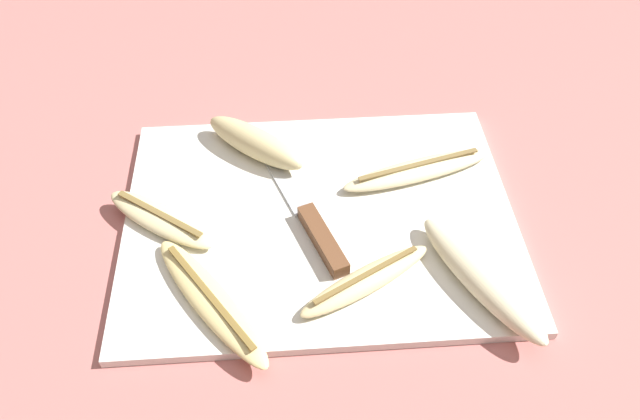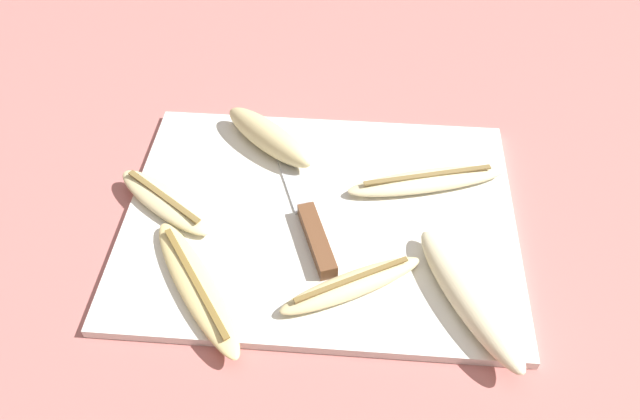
# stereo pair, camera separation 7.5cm
# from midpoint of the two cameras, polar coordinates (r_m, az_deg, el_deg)

# --- Properties ---
(ground_plane) EXTENTS (4.00, 4.00, 0.00)m
(ground_plane) POSITION_cam_midpoint_polar(r_m,az_deg,el_deg) (0.76, -2.80, -1.26)
(ground_plane) COLOR #B76B66
(cutting_board) EXTENTS (0.47, 0.36, 0.01)m
(cutting_board) POSITION_cam_midpoint_polar(r_m,az_deg,el_deg) (0.76, -2.81, -0.97)
(cutting_board) COLOR white
(cutting_board) RESTS_ON ground_plane
(knife) EXTENTS (0.10, 0.22, 0.02)m
(knife) POSITION_cam_midpoint_polar(r_m,az_deg,el_deg) (0.73, -3.48, -1.82)
(knife) COLOR brown
(knife) RESTS_ON cutting_board
(banana_cream_curved) EXTENTS (0.21, 0.09, 0.02)m
(banana_cream_curved) POSITION_cam_midpoint_polar(r_m,az_deg,el_deg) (0.80, 6.34, 3.52)
(banana_cream_curved) COLOR beige
(banana_cream_curved) RESTS_ON cutting_board
(banana_ripe_center) EXTENTS (0.16, 0.11, 0.02)m
(banana_ripe_center) POSITION_cam_midpoint_polar(r_m,az_deg,el_deg) (0.68, 1.09, -6.63)
(banana_ripe_center) COLOR beige
(banana_ripe_center) RESTS_ON cutting_board
(banana_mellow_near) EXTENTS (0.14, 0.13, 0.04)m
(banana_mellow_near) POSITION_cam_midpoint_polar(r_m,az_deg,el_deg) (0.82, -8.57, 5.99)
(banana_mellow_near) COLOR beige
(banana_mellow_near) RESTS_ON cutting_board
(banana_soft_right) EXTENTS (0.15, 0.13, 0.02)m
(banana_soft_right) POSITION_cam_midpoint_polar(r_m,az_deg,el_deg) (0.77, -17.07, -0.93)
(banana_soft_right) COLOR beige
(banana_soft_right) RESTS_ON cutting_board
(banana_bright_far) EXTENTS (0.13, 0.19, 0.03)m
(banana_bright_far) POSITION_cam_midpoint_polar(r_m,az_deg,el_deg) (0.69, 11.59, -6.28)
(banana_bright_far) COLOR beige
(banana_bright_far) RESTS_ON cutting_board
(banana_golden_short) EXTENTS (0.15, 0.19, 0.02)m
(banana_golden_short) POSITION_cam_midpoint_polar(r_m,az_deg,el_deg) (0.68, -13.07, -8.24)
(banana_golden_short) COLOR #EDD689
(banana_golden_short) RESTS_ON cutting_board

